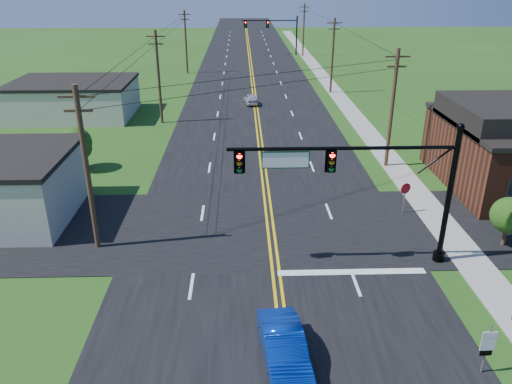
{
  "coord_description": "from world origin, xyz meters",
  "views": [
    {
      "loc": [
        -1.49,
        -14.29,
        13.93
      ],
      "look_at": [
        -0.75,
        10.0,
        3.21
      ],
      "focal_mm": 35.0,
      "sensor_mm": 36.0,
      "label": 1
    }
  ],
  "objects_px": {
    "signal_mast_main": "(362,178)",
    "blue_car": "(284,350)",
    "signal_mast_far": "(273,29)",
    "route_sign": "(487,346)",
    "stop_sign": "(405,192)"
  },
  "relations": [
    {
      "from": "blue_car",
      "to": "stop_sign",
      "type": "relative_size",
      "value": 2.14
    },
    {
      "from": "route_sign",
      "to": "stop_sign",
      "type": "bearing_deg",
      "value": 83.61
    },
    {
      "from": "signal_mast_main",
      "to": "blue_car",
      "type": "xyz_separation_m",
      "value": [
        -4.3,
        -7.37,
        -4.02
      ]
    },
    {
      "from": "route_sign",
      "to": "signal_mast_far",
      "type": "bearing_deg",
      "value": 90.49
    },
    {
      "from": "signal_mast_far",
      "to": "stop_sign",
      "type": "relative_size",
      "value": 5.3
    },
    {
      "from": "blue_car",
      "to": "signal_mast_main",
      "type": "bearing_deg",
      "value": 53.75
    },
    {
      "from": "signal_mast_far",
      "to": "route_sign",
      "type": "xyz_separation_m",
      "value": [
        3.06,
        -80.02,
        -3.23
      ]
    },
    {
      "from": "signal_mast_main",
      "to": "signal_mast_far",
      "type": "height_order",
      "value": "same"
    },
    {
      "from": "stop_sign",
      "to": "blue_car",
      "type": "bearing_deg",
      "value": -143.82
    },
    {
      "from": "stop_sign",
      "to": "signal_mast_far",
      "type": "bearing_deg",
      "value": 73.14
    },
    {
      "from": "signal_mast_far",
      "to": "route_sign",
      "type": "distance_m",
      "value": 80.14
    },
    {
      "from": "route_sign",
      "to": "stop_sign",
      "type": "distance_m",
      "value": 13.74
    },
    {
      "from": "signal_mast_main",
      "to": "route_sign",
      "type": "distance_m",
      "value": 9.28
    },
    {
      "from": "signal_mast_far",
      "to": "route_sign",
      "type": "bearing_deg",
      "value": -87.81
    },
    {
      "from": "signal_mast_far",
      "to": "route_sign",
      "type": "relative_size",
      "value": 4.86
    }
  ]
}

